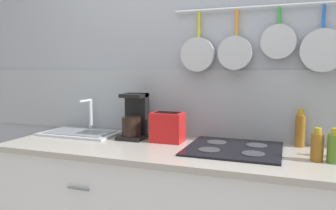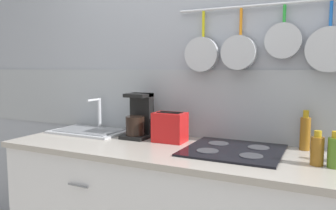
% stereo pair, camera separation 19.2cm
% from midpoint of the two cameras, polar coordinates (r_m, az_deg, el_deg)
% --- Properties ---
extents(wall_back, '(7.20, 0.16, 2.60)m').
position_cam_midpoint_polar(wall_back, '(2.21, 5.66, 3.37)').
color(wall_back, '#999EA8').
rests_on(wall_back, ground_plane).
extents(countertop, '(2.44, 0.68, 0.03)m').
position_cam_midpoint_polar(countertop, '(1.91, 2.54, -8.34)').
color(countertop, '#A59E93').
rests_on(countertop, cabinet_base).
extents(sink_basin, '(0.54, 0.34, 0.24)m').
position_cam_midpoint_polar(sink_basin, '(2.46, -17.01, -4.43)').
color(sink_basin, '#B7BABF').
rests_on(sink_basin, countertop).
extents(coffee_maker, '(0.17, 0.20, 0.30)m').
position_cam_midpoint_polar(coffee_maker, '(2.22, -8.31, -2.54)').
color(coffee_maker, black).
rests_on(coffee_maker, countertop).
extents(toaster, '(0.22, 0.14, 0.19)m').
position_cam_midpoint_polar(toaster, '(2.09, -2.71, -3.89)').
color(toaster, red).
rests_on(toaster, countertop).
extents(cooktop, '(0.53, 0.50, 0.01)m').
position_cam_midpoint_polar(cooktop, '(1.93, 8.56, -7.55)').
color(cooktop, black).
rests_on(cooktop, countertop).
extents(bottle_cooking_wine, '(0.06, 0.06, 0.23)m').
position_cam_midpoint_polar(bottle_cooking_wine, '(2.07, 19.60, -4.14)').
color(bottle_cooking_wine, '#8C5919').
rests_on(bottle_cooking_wine, countertop).
extents(bottle_vinegar, '(0.06, 0.06, 0.17)m').
position_cam_midpoint_polar(bottle_vinegar, '(1.79, 21.78, -6.76)').
color(bottle_vinegar, '#8C5919').
rests_on(bottle_vinegar, countertop).
extents(bottle_hot_sauce, '(0.07, 0.07, 0.17)m').
position_cam_midpoint_polar(bottle_hot_sauce, '(1.78, 24.27, -6.82)').
color(bottle_hot_sauce, '#4C721E').
rests_on(bottle_hot_sauce, countertop).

